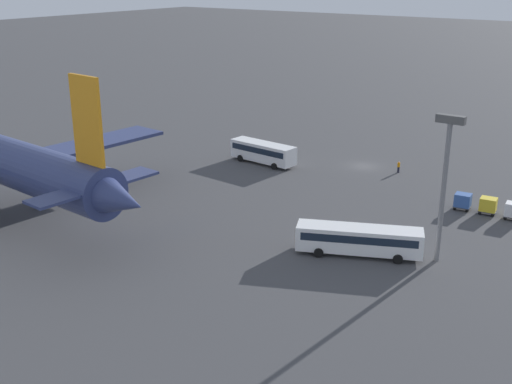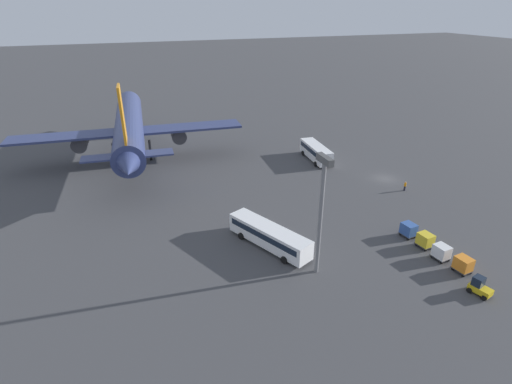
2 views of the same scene
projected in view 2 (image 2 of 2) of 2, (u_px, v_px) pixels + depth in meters
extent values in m
plane|color=#424244|center=(385.00, 179.00, 75.12)|extent=(600.00, 600.00, 0.00)
cylinder|color=navy|center=(129.00, 125.00, 81.72)|extent=(43.46, 8.91, 5.52)
cone|color=navy|center=(129.00, 101.00, 101.64)|extent=(6.47, 5.71, 5.24)
cone|color=navy|center=(128.00, 166.00, 61.56)|extent=(7.55, 5.52, 4.97)
cube|color=navy|center=(61.00, 137.00, 77.04)|extent=(7.16, 20.23, 0.44)
cube|color=navy|center=(193.00, 127.00, 83.26)|extent=(7.16, 20.23, 0.44)
cube|color=orange|center=(122.00, 114.00, 61.77)|extent=(4.33, 0.70, 8.83)
cube|color=navy|center=(128.00, 156.00, 64.26)|extent=(4.15, 14.55, 0.28)
cylinder|color=#38383D|center=(80.00, 142.00, 79.65)|extent=(5.40, 3.44, 3.04)
cylinder|color=#38383D|center=(178.00, 134.00, 84.40)|extent=(5.40, 3.44, 3.04)
cylinder|color=#38383D|center=(132.00, 129.00, 96.98)|extent=(0.50, 0.50, 4.42)
cylinder|color=black|center=(133.00, 135.00, 97.74)|extent=(0.94, 0.57, 0.90)
cylinder|color=#38383D|center=(114.00, 153.00, 81.12)|extent=(0.50, 0.50, 4.42)
cylinder|color=black|center=(115.00, 162.00, 81.88)|extent=(0.94, 0.57, 0.90)
cylinder|color=#38383D|center=(150.00, 150.00, 82.88)|extent=(0.50, 0.50, 4.42)
cylinder|color=black|center=(151.00, 158.00, 83.64)|extent=(0.94, 0.57, 0.90)
cube|color=white|center=(316.00, 152.00, 83.20)|extent=(11.01, 3.71, 2.75)
cube|color=#192333|center=(316.00, 150.00, 82.99)|extent=(10.15, 3.68, 0.88)
cylinder|color=black|center=(303.00, 153.00, 86.32)|extent=(1.02, 0.38, 1.00)
cylinder|color=black|center=(316.00, 152.00, 87.05)|extent=(1.02, 0.38, 1.00)
cylinder|color=black|center=(315.00, 164.00, 80.49)|extent=(1.02, 0.38, 1.00)
cylinder|color=black|center=(329.00, 163.00, 81.23)|extent=(1.02, 0.38, 1.00)
cube|color=white|center=(269.00, 235.00, 53.63)|extent=(12.96, 7.90, 2.60)
cube|color=#192333|center=(269.00, 233.00, 53.44)|extent=(12.04, 7.51, 0.83)
cylinder|color=black|center=(241.00, 236.00, 55.82)|extent=(1.03, 0.69, 1.00)
cylinder|color=black|center=(256.00, 229.00, 57.68)|extent=(1.03, 0.69, 1.00)
cylinder|color=black|center=(284.00, 260.00, 50.67)|extent=(1.03, 0.69, 1.00)
cylinder|color=black|center=(299.00, 251.00, 52.52)|extent=(1.03, 0.69, 1.00)
cube|color=gold|center=(480.00, 289.00, 45.28)|extent=(2.66, 1.90, 0.70)
cube|color=#192333|center=(479.00, 281.00, 45.20)|extent=(1.35, 1.42, 1.10)
cylinder|color=black|center=(469.00, 290.00, 45.67)|extent=(0.64, 0.37, 0.60)
cylinder|color=black|center=(475.00, 286.00, 46.41)|extent=(0.64, 0.37, 0.60)
cylinder|color=black|center=(484.00, 298.00, 44.45)|extent=(0.64, 0.37, 0.60)
cylinder|color=black|center=(490.00, 293.00, 45.18)|extent=(0.64, 0.37, 0.60)
cylinder|color=#1E1E2D|center=(405.00, 188.00, 70.22)|extent=(0.32, 0.32, 0.85)
cylinder|color=orange|center=(405.00, 184.00, 69.90)|extent=(0.38, 0.38, 0.65)
sphere|color=tan|center=(406.00, 182.00, 69.70)|extent=(0.24, 0.24, 0.24)
cube|color=#38383D|center=(462.00, 269.00, 49.08)|extent=(2.18, 1.90, 0.10)
cube|color=orange|center=(463.00, 264.00, 48.71)|extent=(2.07, 1.81, 1.60)
cylinder|color=black|center=(453.00, 269.00, 49.53)|extent=(0.37, 0.16, 0.36)
cylinder|color=black|center=(460.00, 266.00, 50.05)|extent=(0.37, 0.16, 0.36)
cylinder|color=black|center=(463.00, 276.00, 48.31)|extent=(0.37, 0.16, 0.36)
cylinder|color=black|center=(470.00, 273.00, 48.83)|extent=(0.37, 0.16, 0.36)
cube|color=#38383D|center=(440.00, 257.00, 51.46)|extent=(2.18, 1.90, 0.10)
cube|color=silver|center=(442.00, 251.00, 51.09)|extent=(2.07, 1.81, 1.60)
cylinder|color=black|center=(432.00, 257.00, 51.91)|extent=(0.37, 0.16, 0.36)
cylinder|color=black|center=(439.00, 254.00, 52.43)|extent=(0.37, 0.16, 0.36)
cylinder|color=black|center=(441.00, 263.00, 50.69)|extent=(0.37, 0.16, 0.36)
cylinder|color=black|center=(448.00, 260.00, 51.21)|extent=(0.37, 0.16, 0.36)
cube|color=#38383D|center=(424.00, 245.00, 54.03)|extent=(2.18, 1.90, 0.10)
cube|color=gold|center=(425.00, 239.00, 53.66)|extent=(2.07, 1.81, 1.60)
cylinder|color=black|center=(416.00, 245.00, 54.47)|extent=(0.37, 0.16, 0.36)
cylinder|color=black|center=(423.00, 242.00, 55.00)|extent=(0.37, 0.16, 0.36)
cylinder|color=black|center=(425.00, 250.00, 53.25)|extent=(0.37, 0.16, 0.36)
cylinder|color=black|center=(432.00, 248.00, 53.78)|extent=(0.37, 0.16, 0.36)
cube|color=#38383D|center=(408.00, 234.00, 56.49)|extent=(2.18, 1.90, 0.10)
cube|color=#33569E|center=(409.00, 229.00, 56.12)|extent=(2.07, 1.81, 1.60)
cylinder|color=black|center=(400.00, 234.00, 56.93)|extent=(0.37, 0.16, 0.36)
cylinder|color=black|center=(407.00, 232.00, 57.46)|extent=(0.37, 0.16, 0.36)
cylinder|color=black|center=(408.00, 239.00, 55.71)|extent=(0.37, 0.16, 0.36)
cylinder|color=black|center=(415.00, 237.00, 56.24)|extent=(0.37, 0.16, 0.36)
cylinder|color=slate|center=(320.00, 221.00, 46.25)|extent=(0.50, 0.50, 14.38)
cube|color=#4C4C4C|center=(325.00, 160.00, 42.97)|extent=(2.80, 0.70, 0.80)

